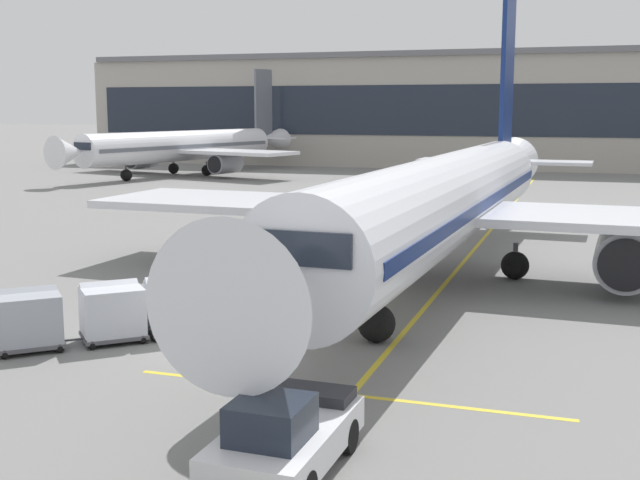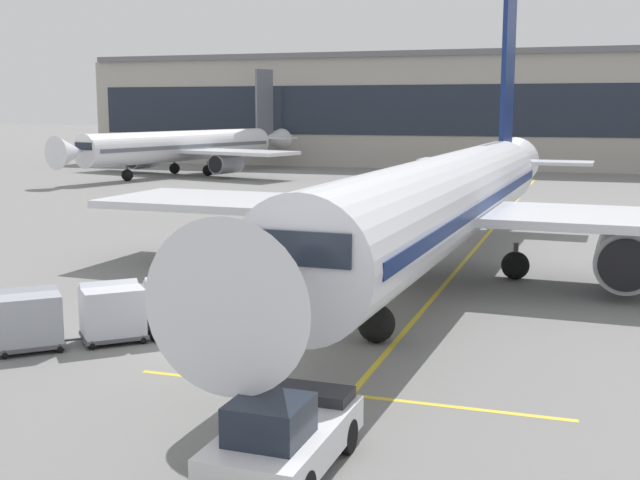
# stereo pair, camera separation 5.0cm
# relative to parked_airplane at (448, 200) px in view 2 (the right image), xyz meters

# --- Properties ---
(ground_plane) EXTENTS (600.00, 600.00, 0.00)m
(ground_plane) POSITION_rel_parked_airplane_xyz_m (-5.67, -13.15, -3.49)
(ground_plane) COLOR slate
(parked_airplane) EXTENTS (33.38, 43.47, 14.33)m
(parked_airplane) POSITION_rel_parked_airplane_xyz_m (0.00, 0.00, 0.00)
(parked_airplane) COLOR silver
(parked_airplane) RESTS_ON ground
(belt_loader) EXTENTS (4.56, 4.42, 3.44)m
(belt_loader) POSITION_rel_parked_airplane_xyz_m (-4.29, -8.78, -2.57)
(belt_loader) COLOR gold
(belt_loader) RESTS_ON ground
(baggage_cart_lead) EXTENTS (2.56, 2.53, 1.91)m
(baggage_cart_lead) POSITION_rel_parked_airplane_xyz_m (-7.03, -11.91, -2.49)
(baggage_cart_lead) COLOR #515156
(baggage_cart_lead) RESTS_ON ground
(baggage_cart_second) EXTENTS (2.56, 2.53, 1.91)m
(baggage_cart_second) POSITION_rel_parked_airplane_xyz_m (-8.59, -13.34, -2.49)
(baggage_cart_second) COLOR #515156
(baggage_cart_second) RESTS_ON ground
(baggage_cart_third) EXTENTS (2.56, 2.53, 1.91)m
(baggage_cart_third) POSITION_rel_parked_airplane_xyz_m (-10.53, -15.02, -2.49)
(baggage_cart_third) COLOR #515156
(baggage_cart_third) RESTS_ON ground
(pushback_tug) EXTENTS (2.20, 4.44, 1.83)m
(pushback_tug) POSITION_rel_parked_airplane_xyz_m (0.19, -20.73, -2.67)
(pushback_tug) COLOR silver
(pushback_tug) RESTS_ON ground
(ground_crew_by_loader) EXTENTS (0.43, 0.45, 1.74)m
(ground_crew_by_loader) POSITION_rel_parked_airplane_xyz_m (-5.18, -11.90, -2.49)
(ground_crew_by_loader) COLOR #333847
(ground_crew_by_loader) RESTS_ON ground
(ground_crew_by_carts) EXTENTS (0.37, 0.54, 1.74)m
(ground_crew_by_carts) POSITION_rel_parked_airplane_xyz_m (-6.42, -8.56, -2.49)
(ground_crew_by_carts) COLOR black
(ground_crew_by_carts) RESTS_ON ground
(ground_crew_marshaller) EXTENTS (0.56, 0.33, 1.74)m
(ground_crew_marshaller) POSITION_rel_parked_airplane_xyz_m (-7.88, -10.11, -2.49)
(ground_crew_marshaller) COLOR #514C42
(ground_crew_marshaller) RESTS_ON ground
(ground_crew_wingwalker) EXTENTS (0.55, 0.33, 1.74)m
(ground_crew_wingwalker) POSITION_rel_parked_airplane_xyz_m (-6.46, -12.36, -2.49)
(ground_crew_wingwalker) COLOR #514C42
(ground_crew_wingwalker) RESTS_ON ground
(safety_cone_engine_keepout) EXTENTS (0.62, 0.62, 0.70)m
(safety_cone_engine_keepout) POSITION_rel_parked_airplane_xyz_m (-4.43, -2.31, -3.15)
(safety_cone_engine_keepout) COLOR black
(safety_cone_engine_keepout) RESTS_ON ground
(safety_cone_wingtip) EXTENTS (0.55, 0.55, 0.63)m
(safety_cone_wingtip) POSITION_rel_parked_airplane_xyz_m (-5.07, -5.10, -3.19)
(safety_cone_wingtip) COLOR black
(safety_cone_wingtip) RESTS_ON ground
(safety_cone_nose_mark) EXTENTS (0.60, 0.60, 0.68)m
(safety_cone_nose_mark) POSITION_rel_parked_airplane_xyz_m (-5.57, -3.79, -3.16)
(safety_cone_nose_mark) COLOR black
(safety_cone_nose_mark) RESTS_ON ground
(apron_guidance_line_lead_in) EXTENTS (0.20, 110.00, 0.01)m
(apron_guidance_line_lead_in) POSITION_rel_parked_airplane_xyz_m (0.19, -0.78, -3.49)
(apron_guidance_line_lead_in) COLOR yellow
(apron_guidance_line_lead_in) RESTS_ON ground
(apron_guidance_line_stop_bar) EXTENTS (12.00, 0.20, 0.01)m
(apron_guidance_line_stop_bar) POSITION_rel_parked_airplane_xyz_m (-0.03, -15.80, -3.49)
(apron_guidance_line_stop_bar) COLOR yellow
(apron_guidance_line_stop_bar) RESTS_ON ground
(terminal_building) EXTENTS (123.64, 18.95, 14.46)m
(terminal_building) POSITION_rel_parked_airplane_xyz_m (1.35, 73.76, 3.68)
(terminal_building) COLOR #A8A399
(terminal_building) RESTS_ON ground
(distant_airplane) EXTENTS (28.15, 36.03, 12.29)m
(distant_airplane) POSITION_rel_parked_airplane_xyz_m (-37.51, 47.12, -0.27)
(distant_airplane) COLOR white
(distant_airplane) RESTS_ON ground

